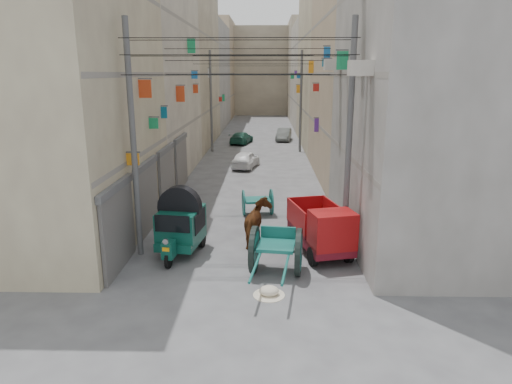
{
  "coord_description": "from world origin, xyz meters",
  "views": [
    {
      "loc": [
        0.86,
        -9.09,
        6.26
      ],
      "look_at": [
        0.51,
        6.5,
        2.18
      ],
      "focal_mm": 32.0,
      "sensor_mm": 36.0,
      "label": 1
    }
  ],
  "objects_px": {
    "feed_sack": "(269,291)",
    "distant_car_green": "(241,138)",
    "distant_car_grey": "(284,135)",
    "second_cart": "(257,201)",
    "distant_car_white": "(246,159)",
    "mini_truck": "(324,232)",
    "tonga_cart": "(276,250)",
    "auto_rickshaw": "(181,223)",
    "horse": "(258,223)"
  },
  "relations": [
    {
      "from": "auto_rickshaw",
      "to": "distant_car_white",
      "type": "distance_m",
      "value": 15.33
    },
    {
      "from": "auto_rickshaw",
      "to": "distant_car_green",
      "type": "relative_size",
      "value": 0.75
    },
    {
      "from": "second_cart",
      "to": "tonga_cart",
      "type": "bearing_deg",
      "value": -91.59
    },
    {
      "from": "tonga_cart",
      "to": "distant_car_green",
      "type": "xyz_separation_m",
      "value": [
        -2.62,
        27.86,
        -0.27
      ]
    },
    {
      "from": "tonga_cart",
      "to": "second_cart",
      "type": "distance_m",
      "value": 6.31
    },
    {
      "from": "distant_car_green",
      "to": "mini_truck",
      "type": "bearing_deg",
      "value": 112.18
    },
    {
      "from": "horse",
      "to": "feed_sack",
      "type": "bearing_deg",
      "value": 101.81
    },
    {
      "from": "tonga_cart",
      "to": "feed_sack",
      "type": "bearing_deg",
      "value": -91.23
    },
    {
      "from": "feed_sack",
      "to": "distant_car_grey",
      "type": "xyz_separation_m",
      "value": [
        1.55,
        31.43,
        0.43
      ]
    },
    {
      "from": "second_cart",
      "to": "horse",
      "type": "xyz_separation_m",
      "value": [
        0.09,
        -3.75,
        0.21
      ]
    },
    {
      "from": "distant_car_green",
      "to": "feed_sack",
      "type": "bearing_deg",
      "value": 107.57
    },
    {
      "from": "mini_truck",
      "to": "horse",
      "type": "height_order",
      "value": "mini_truck"
    },
    {
      "from": "tonga_cart",
      "to": "horse",
      "type": "xyz_separation_m",
      "value": [
        -0.64,
        2.51,
        0.04
      ]
    },
    {
      "from": "mini_truck",
      "to": "tonga_cart",
      "type": "bearing_deg",
      "value": -152.89
    },
    {
      "from": "mini_truck",
      "to": "distant_car_white",
      "type": "height_order",
      "value": "mini_truck"
    },
    {
      "from": "horse",
      "to": "distant_car_green",
      "type": "relative_size",
      "value": 0.54
    },
    {
      "from": "auto_rickshaw",
      "to": "second_cart",
      "type": "xyz_separation_m",
      "value": [
        2.63,
        4.59,
        -0.47
      ]
    },
    {
      "from": "mini_truck",
      "to": "second_cart",
      "type": "height_order",
      "value": "mini_truck"
    },
    {
      "from": "tonga_cart",
      "to": "distant_car_white",
      "type": "bearing_deg",
      "value": 103.4
    },
    {
      "from": "auto_rickshaw",
      "to": "feed_sack",
      "type": "distance_m",
      "value": 4.57
    },
    {
      "from": "distant_car_white",
      "to": "distant_car_green",
      "type": "distance_m",
      "value": 10.99
    },
    {
      "from": "distant_car_white",
      "to": "distant_car_green",
      "type": "bearing_deg",
      "value": -73.08
    },
    {
      "from": "auto_rickshaw",
      "to": "distant_car_green",
      "type": "height_order",
      "value": "auto_rickshaw"
    },
    {
      "from": "auto_rickshaw",
      "to": "tonga_cart",
      "type": "bearing_deg",
      "value": -18.66
    },
    {
      "from": "feed_sack",
      "to": "distant_car_white",
      "type": "distance_m",
      "value": 18.49
    },
    {
      "from": "mini_truck",
      "to": "second_cart",
      "type": "distance_m",
      "value": 5.37
    },
    {
      "from": "distant_car_grey",
      "to": "distant_car_green",
      "type": "distance_m",
      "value": 4.44
    },
    {
      "from": "feed_sack",
      "to": "distant_car_green",
      "type": "height_order",
      "value": "distant_car_green"
    },
    {
      "from": "tonga_cart",
      "to": "distant_car_grey",
      "type": "bearing_deg",
      "value": 94.99
    },
    {
      "from": "mini_truck",
      "to": "distant_car_grey",
      "type": "bearing_deg",
      "value": 76.71
    },
    {
      "from": "distant_car_green",
      "to": "horse",
      "type": "bearing_deg",
      "value": 107.4
    },
    {
      "from": "horse",
      "to": "distant_car_white",
      "type": "relative_size",
      "value": 0.58
    },
    {
      "from": "distant_car_white",
      "to": "horse",
      "type": "bearing_deg",
      "value": 106.69
    },
    {
      "from": "auto_rickshaw",
      "to": "second_cart",
      "type": "distance_m",
      "value": 5.32
    },
    {
      "from": "feed_sack",
      "to": "distant_car_green",
      "type": "relative_size",
      "value": 0.16
    },
    {
      "from": "auto_rickshaw",
      "to": "tonga_cart",
      "type": "relative_size",
      "value": 0.77
    },
    {
      "from": "distant_car_white",
      "to": "feed_sack",
      "type": "bearing_deg",
      "value": 106.99
    },
    {
      "from": "second_cart",
      "to": "distant_car_white",
      "type": "xyz_separation_m",
      "value": [
        -1.01,
        10.64,
        -0.05
      ]
    },
    {
      "from": "auto_rickshaw",
      "to": "horse",
      "type": "bearing_deg",
      "value": 24.99
    },
    {
      "from": "auto_rickshaw",
      "to": "distant_car_grey",
      "type": "bearing_deg",
      "value": 88.37
    },
    {
      "from": "tonga_cart",
      "to": "distant_car_white",
      "type": "height_order",
      "value": "tonga_cart"
    },
    {
      "from": "mini_truck",
      "to": "distant_car_green",
      "type": "bearing_deg",
      "value": 85.25
    },
    {
      "from": "second_cart",
      "to": "feed_sack",
      "type": "relative_size",
      "value": 2.58
    },
    {
      "from": "tonga_cart",
      "to": "mini_truck",
      "type": "relative_size",
      "value": 1.0
    },
    {
      "from": "feed_sack",
      "to": "distant_car_white",
      "type": "height_order",
      "value": "distant_car_white"
    },
    {
      "from": "auto_rickshaw",
      "to": "distant_car_green",
      "type": "xyz_separation_m",
      "value": [
        0.74,
        26.19,
        -0.57
      ]
    },
    {
      "from": "distant_car_white",
      "to": "distant_car_green",
      "type": "height_order",
      "value": "distant_car_white"
    },
    {
      "from": "distant_car_white",
      "to": "distant_car_green",
      "type": "relative_size",
      "value": 0.93
    },
    {
      "from": "distant_car_grey",
      "to": "tonga_cart",
      "type": "bearing_deg",
      "value": -84.8
    },
    {
      "from": "tonga_cart",
      "to": "distant_car_green",
      "type": "height_order",
      "value": "tonga_cart"
    }
  ]
}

